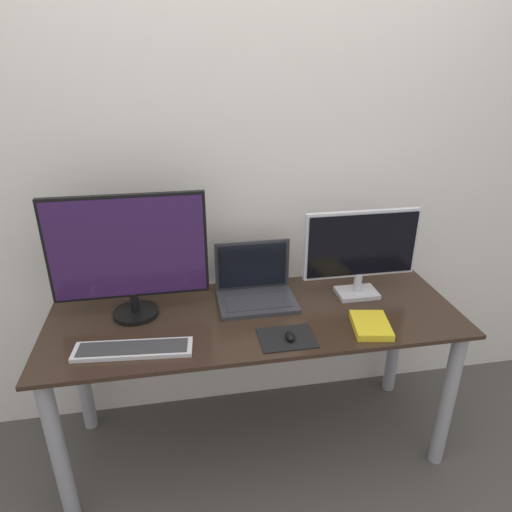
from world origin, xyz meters
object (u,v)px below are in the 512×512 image
at_px(laptop, 255,286).
at_px(mouse, 290,336).
at_px(monitor_left, 129,254).
at_px(monitor_right, 361,249).
at_px(keyboard, 133,349).
at_px(book, 371,325).

height_order(laptop, mouse, laptop).
distance_m(monitor_left, laptop, 0.57).
height_order(monitor_right, laptop, monitor_right).
distance_m(monitor_left, keyboard, 0.38).
bearing_deg(laptop, keyboard, -148.81).
xyz_separation_m(monitor_right, mouse, (-0.39, -0.30, -0.21)).
height_order(keyboard, mouse, mouse).
height_order(laptop, book, laptop).
bearing_deg(mouse, laptop, 102.10).
bearing_deg(monitor_right, book, -99.92).
bearing_deg(keyboard, mouse, -3.44).
relative_size(monitor_right, keyboard, 1.15).
bearing_deg(mouse, monitor_left, 153.22).
xyz_separation_m(mouse, book, (0.34, 0.03, -0.00)).
height_order(keyboard, book, book).
bearing_deg(mouse, monitor_right, 37.69).
distance_m(monitor_left, monitor_right, 0.98).
xyz_separation_m(monitor_left, book, (0.93, -0.27, -0.27)).
distance_m(monitor_right, mouse, 0.53).
xyz_separation_m(laptop, book, (0.41, -0.32, -0.05)).
height_order(mouse, book, mouse).
bearing_deg(monitor_right, keyboard, -164.85).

